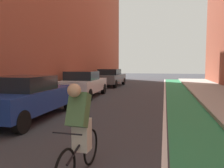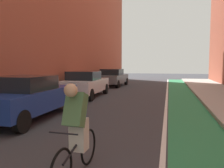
% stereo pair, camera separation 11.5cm
% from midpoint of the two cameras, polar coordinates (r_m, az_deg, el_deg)
% --- Properties ---
extents(ground_plane, '(79.19, 79.19, 0.00)m').
position_cam_midpoint_polar(ground_plane, '(10.64, 1.57, -5.51)').
color(ground_plane, '#38383D').
extents(bike_lane_paint, '(1.60, 36.00, 0.00)m').
position_cam_midpoint_polar(bike_lane_paint, '(12.44, 16.94, -4.20)').
color(bike_lane_paint, '#2D8451').
rests_on(bike_lane_paint, ground).
extents(lane_divider_stripe, '(0.12, 36.00, 0.00)m').
position_cam_midpoint_polar(lane_divider_stripe, '(12.41, 12.78, -4.13)').
color(lane_divider_stripe, white).
rests_on(lane_divider_stripe, ground).
extents(parked_sedan_blue, '(1.94, 4.44, 1.53)m').
position_cam_midpoint_polar(parked_sedan_blue, '(8.62, -20.78, -3.00)').
color(parked_sedan_blue, navy).
rests_on(parked_sedan_blue, ground).
extents(parked_sedan_white, '(1.99, 4.29, 1.53)m').
position_cam_midpoint_polar(parked_sedan_white, '(13.65, -7.49, 0.07)').
color(parked_sedan_white, silver).
rests_on(parked_sedan_white, ground).
extents(parked_sedan_gray, '(2.11, 4.37, 1.53)m').
position_cam_midpoint_polar(parked_sedan_gray, '(20.24, -0.64, 1.67)').
color(parked_sedan_gray, '#595B60').
rests_on(parked_sedan_gray, ground).
extents(cyclist_mid, '(0.48, 1.73, 1.62)m').
position_cam_midpoint_polar(cyclist_mid, '(3.97, -8.90, -10.81)').
color(cyclist_mid, black).
rests_on(cyclist_mid, ground).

